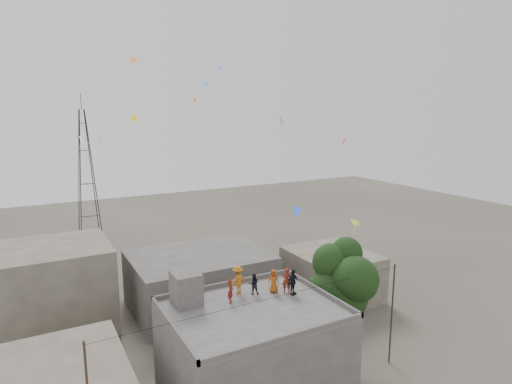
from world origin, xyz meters
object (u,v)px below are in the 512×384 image
stair_head_box (186,288)px  transmission_tower (86,177)px  person_red_adult (286,280)px  person_dark_adult (293,282)px  tree (343,282)px

stair_head_box → transmission_tower: bearing=91.2°
stair_head_box → person_red_adult: 6.45m
stair_head_box → transmission_tower: transmission_tower is taller
person_red_adult → person_dark_adult: 0.51m
person_dark_adult → stair_head_box: bearing=143.0°
tree → person_dark_adult: tree is taller
stair_head_box → person_dark_adult: bearing=-17.1°
tree → stair_head_box: bearing=169.3°
tree → person_red_adult: 4.41m
person_dark_adult → tree: bearing=-20.3°
transmission_tower → person_red_adult: bearing=-79.7°
person_red_adult → stair_head_box: bearing=11.2°
transmission_tower → person_dark_adult: 40.09m
stair_head_box → person_dark_adult: size_ratio=1.20×
stair_head_box → tree: tree is taller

